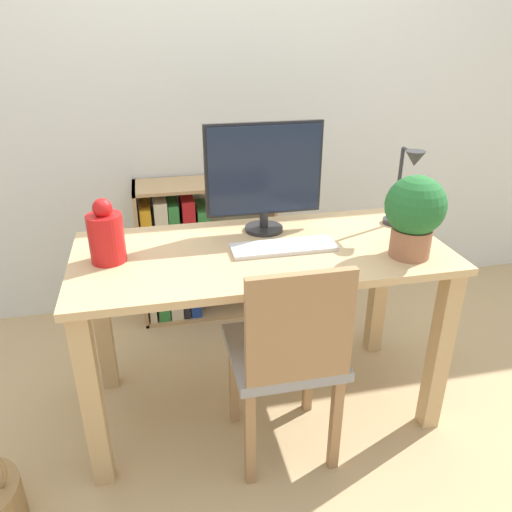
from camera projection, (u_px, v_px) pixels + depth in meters
ground_plane at (261, 402)px, 2.26m from camera, size 10.00×10.00×0.00m
wall_back at (218, 76)px, 2.61m from camera, size 8.00×0.05×2.60m
desk at (261, 281)px, 1.99m from camera, size 1.44×0.67×0.76m
monitor at (264, 173)px, 2.00m from camera, size 0.48×0.16×0.45m
keyboard at (283, 247)px, 1.93m from camera, size 0.41×0.13×0.02m
vase at (106, 235)px, 1.79m from camera, size 0.13×0.13×0.24m
desk_lamp at (406, 181)px, 2.04m from camera, size 0.10×0.19×0.34m
potted_plant at (414, 213)px, 1.81m from camera, size 0.22×0.22×0.31m
chair at (288, 354)px, 1.79m from camera, size 0.40×0.40×0.87m
bookshelf at (186, 252)px, 2.80m from camera, size 0.75×0.28×0.78m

